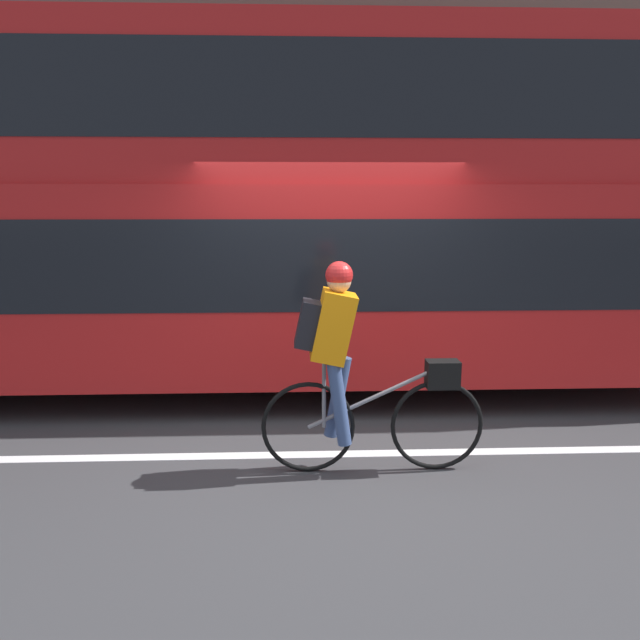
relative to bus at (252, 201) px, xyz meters
name	(u,v)px	position (x,y,z in m)	size (l,w,h in m)	color
ground_plane	(336,458)	(0.81, -2.17, -2.14)	(80.00, 80.00, 0.00)	#38383A
road_center_line	(335,454)	(0.81, -2.08, -2.13)	(50.00, 0.14, 0.01)	silver
sidewalk_curb	(317,334)	(0.81, 2.51, -2.08)	(60.00, 1.68, 0.11)	gray
building_facade	(314,62)	(0.81, 3.50, 2.18)	(60.00, 0.30, 8.64)	brown
bus	(252,201)	(0.00, 0.00, 0.00)	(10.67, 2.61, 3.84)	black
cyclist_on_bike	(351,362)	(0.91, -2.41, -1.23)	(1.79, 0.32, 1.70)	black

